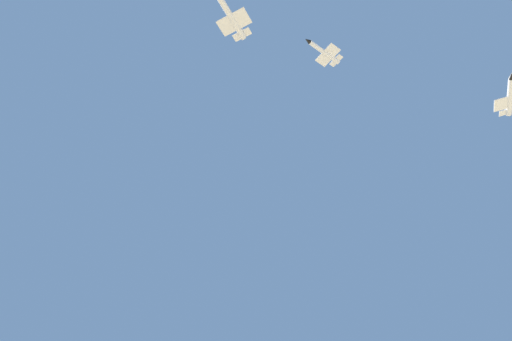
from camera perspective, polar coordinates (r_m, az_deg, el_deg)
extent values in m
cylinder|color=silver|center=(126.87, 33.50, 9.06)|extent=(9.86, 10.62, 1.50)
cone|color=black|center=(121.93, 33.68, 11.65)|extent=(2.46, 2.49, 1.50)
cube|color=silver|center=(127.75, 33.50, 8.50)|extent=(8.88, 8.64, 0.24)
cube|color=silver|center=(131.92, 33.06, 7.84)|extent=(1.76, 1.91, 2.60)
cube|color=silver|center=(130.78, 33.34, 7.34)|extent=(4.90, 4.71, 0.20)
cylinder|color=silver|center=(101.90, -3.75, 21.82)|extent=(10.62, 9.87, 1.50)
cube|color=silver|center=(102.26, -3.29, 21.12)|extent=(8.64, 8.88, 0.24)
cube|color=silver|center=(105.69, -2.06, 19.95)|extent=(1.91, 1.76, 2.60)
cube|color=silver|center=(104.15, -2.09, 19.50)|extent=(4.71, 4.89, 0.20)
cylinder|color=silver|center=(136.82, 10.11, 16.84)|extent=(12.91, 5.03, 1.50)
cone|color=black|center=(133.78, 7.64, 18.55)|extent=(2.34, 1.99, 1.50)
cube|color=silver|center=(137.29, 10.59, 16.46)|extent=(6.44, 8.90, 0.24)
cube|color=silver|center=(140.89, 11.70, 16.05)|extent=(2.36, 0.86, 2.60)
cube|color=silver|center=(139.42, 11.81, 15.67)|extent=(3.25, 5.17, 0.20)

